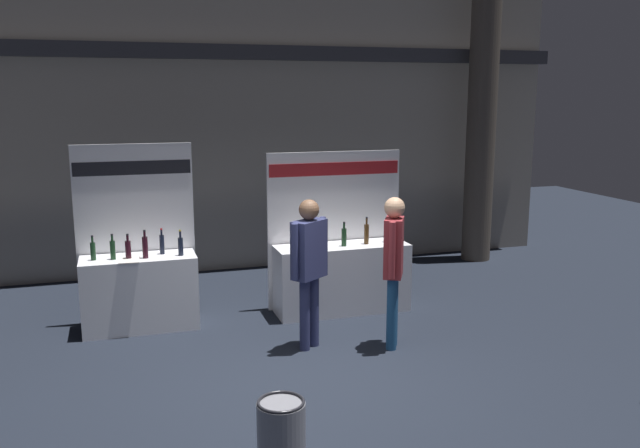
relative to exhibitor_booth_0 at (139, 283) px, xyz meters
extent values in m
plane|color=black|center=(1.49, -2.38, -0.60)|extent=(24.80, 24.80, 0.00)
cube|color=gray|center=(1.49, 2.72, 2.77)|extent=(12.40, 0.25, 6.73)
cube|color=#2D2D33|center=(1.49, 2.42, 3.11)|extent=(12.40, 0.20, 0.24)
cylinder|color=#51473D|center=(6.13, 1.97, 2.19)|extent=(0.52, 0.52, 5.58)
cube|color=white|center=(0.00, -0.05, -0.11)|extent=(1.46, 0.60, 0.96)
cube|color=white|center=(0.00, 0.29, 0.60)|extent=(1.53, 0.04, 2.39)
cube|color=black|center=(0.00, 0.27, 1.49)|extent=(1.49, 0.01, 0.18)
cylinder|color=#19381E|center=(-0.54, -0.05, 0.48)|extent=(0.06, 0.06, 0.22)
cylinder|color=#19381E|center=(-0.54, -0.05, 0.63)|extent=(0.03, 0.03, 0.08)
cylinder|color=black|center=(-0.54, -0.05, 0.68)|extent=(0.03, 0.03, 0.02)
cylinder|color=#19381E|center=(-0.30, -0.09, 0.49)|extent=(0.07, 0.07, 0.24)
cylinder|color=#19381E|center=(-0.30, -0.09, 0.64)|extent=(0.03, 0.03, 0.07)
cylinder|color=black|center=(-0.30, -0.09, 0.69)|extent=(0.03, 0.03, 0.02)
cylinder|color=black|center=(-0.12, -0.14, 0.49)|extent=(0.07, 0.07, 0.24)
cylinder|color=black|center=(-0.12, -0.14, 0.64)|extent=(0.03, 0.03, 0.07)
cylinder|color=black|center=(-0.12, -0.14, 0.69)|extent=(0.03, 0.03, 0.02)
cylinder|color=black|center=(0.09, -0.14, 0.51)|extent=(0.07, 0.07, 0.28)
cylinder|color=black|center=(0.09, -0.14, 0.68)|extent=(0.03, 0.03, 0.07)
cylinder|color=black|center=(0.09, -0.14, 0.73)|extent=(0.03, 0.03, 0.02)
cylinder|color=black|center=(0.31, 0.02, 0.50)|extent=(0.06, 0.06, 0.25)
cylinder|color=black|center=(0.31, 0.02, 0.66)|extent=(0.03, 0.03, 0.07)
cylinder|color=red|center=(0.31, 0.02, 0.70)|extent=(0.03, 0.03, 0.02)
cylinder|color=black|center=(0.54, -0.13, 0.48)|extent=(0.07, 0.07, 0.23)
cylinder|color=black|center=(0.54, -0.13, 0.65)|extent=(0.03, 0.03, 0.09)
cylinder|color=gold|center=(0.54, -0.13, 0.70)|extent=(0.03, 0.03, 0.02)
cube|color=silver|center=(-0.11, -0.23, 0.38)|extent=(0.27, 0.34, 0.01)
cube|color=white|center=(2.74, -0.17, -0.12)|extent=(1.87, 0.60, 0.96)
cube|color=white|center=(2.74, 0.17, 0.52)|extent=(1.96, 0.04, 2.23)
cube|color=maroon|center=(2.74, 0.15, 1.40)|extent=(1.91, 0.01, 0.18)
cylinder|color=black|center=(2.08, -0.16, 0.48)|extent=(0.07, 0.07, 0.24)
cylinder|color=black|center=(2.08, -0.16, 0.64)|extent=(0.03, 0.03, 0.06)
cylinder|color=gold|center=(2.08, -0.16, 0.68)|extent=(0.03, 0.03, 0.02)
cylinder|color=#472D14|center=(2.41, -0.21, 0.48)|extent=(0.06, 0.06, 0.23)
cylinder|color=#472D14|center=(2.41, -0.21, 0.64)|extent=(0.03, 0.03, 0.09)
cylinder|color=black|center=(2.41, -0.21, 0.69)|extent=(0.03, 0.03, 0.02)
cylinder|color=#19381E|center=(2.75, -0.22, 0.49)|extent=(0.07, 0.07, 0.24)
cylinder|color=#19381E|center=(2.75, -0.22, 0.65)|extent=(0.03, 0.03, 0.08)
cylinder|color=black|center=(2.75, -0.22, 0.69)|extent=(0.03, 0.03, 0.02)
cylinder|color=#472D14|center=(3.10, -0.19, 0.50)|extent=(0.07, 0.07, 0.28)
cylinder|color=#472D14|center=(3.10, -0.19, 0.68)|extent=(0.03, 0.03, 0.09)
cylinder|color=black|center=(3.10, -0.19, 0.74)|extent=(0.03, 0.03, 0.02)
cylinder|color=#472D14|center=(3.43, -0.15, 0.50)|extent=(0.06, 0.06, 0.27)
cylinder|color=#472D14|center=(3.43, -0.15, 0.67)|extent=(0.03, 0.03, 0.07)
cylinder|color=gold|center=(3.43, -0.15, 0.72)|extent=(0.03, 0.03, 0.02)
cylinder|color=slate|center=(0.95, -3.86, -0.30)|extent=(0.40, 0.40, 0.59)
torus|color=black|center=(0.95, -3.86, 0.01)|extent=(0.39, 0.39, 0.02)
cylinder|color=navy|center=(2.92, -1.57, -0.15)|extent=(0.12, 0.12, 0.89)
cylinder|color=navy|center=(2.84, -1.70, -0.15)|extent=(0.12, 0.12, 0.89)
cube|color=maroon|center=(2.88, -1.63, 0.65)|extent=(0.36, 0.42, 0.70)
sphere|color=tan|center=(2.88, -1.63, 1.13)|extent=(0.24, 0.24, 0.24)
cylinder|color=maroon|center=(2.99, -1.44, 0.66)|extent=(0.08, 0.08, 0.67)
cylinder|color=maroon|center=(2.77, -1.83, 0.66)|extent=(0.08, 0.08, 0.67)
cylinder|color=navy|center=(1.85, -1.41, -0.16)|extent=(0.12, 0.12, 0.88)
cylinder|color=navy|center=(1.99, -1.30, -0.16)|extent=(0.12, 0.12, 0.88)
cube|color=navy|center=(1.92, -1.36, 0.63)|extent=(0.49, 0.43, 0.70)
sphere|color=brown|center=(1.92, -1.36, 1.11)|extent=(0.24, 0.24, 0.24)
cylinder|color=navy|center=(1.70, -1.51, 0.65)|extent=(0.08, 0.08, 0.66)
cylinder|color=navy|center=(2.14, -1.20, 0.65)|extent=(0.08, 0.08, 0.66)
camera|label=1|loc=(-0.20, -8.64, 2.43)|focal=37.10mm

